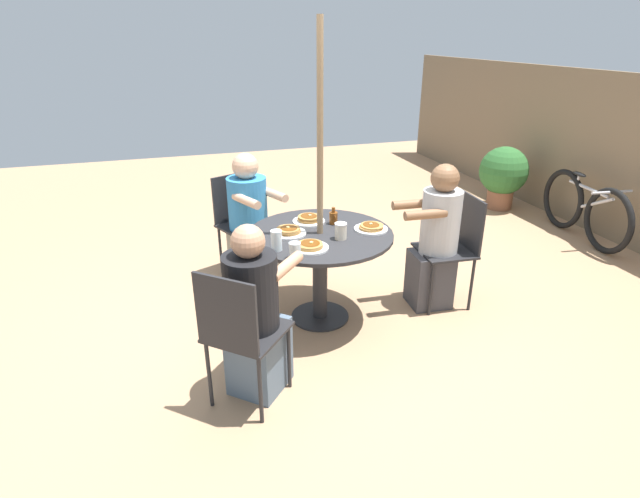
% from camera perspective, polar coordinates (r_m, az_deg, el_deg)
% --- Properties ---
extents(ground_plane, '(12.00, 12.00, 0.00)m').
position_cam_1_polar(ground_plane, '(3.97, 0.00, -7.74)').
color(ground_plane, tan).
extents(patio_table, '(1.08, 1.08, 0.71)m').
position_cam_1_polar(patio_table, '(3.70, 0.00, -0.12)').
color(patio_table, '#28282B').
rests_on(patio_table, ground).
extents(umbrella_pole, '(0.04, 0.04, 2.16)m').
position_cam_1_polar(umbrella_pole, '(3.53, 0.00, 7.44)').
color(umbrella_pole, '#846B4C').
rests_on(umbrella_pole, ground).
extents(patio_chair_north, '(0.43, 0.43, 0.90)m').
position_cam_1_polar(patio_chair_north, '(4.10, 15.15, 0.68)').
color(patio_chair_north, '#232326').
rests_on(patio_chair_north, ground).
extents(diner_north, '(0.33, 0.51, 1.17)m').
position_cam_1_polar(diner_north, '(4.02, 13.08, 0.82)').
color(diner_north, '#3D3D42').
rests_on(diner_north, ground).
extents(patio_chair_east, '(0.54, 0.54, 0.90)m').
position_cam_1_polar(patio_chair_east, '(4.55, -9.15, 3.52)').
color(patio_chair_east, '#232326').
rests_on(patio_chair_east, ground).
extents(diner_east, '(0.59, 0.50, 1.14)m').
position_cam_1_polar(diner_east, '(4.41, -7.96, 2.95)').
color(diner_east, gray).
rests_on(diner_east, ground).
extents(patio_chair_south, '(0.57, 0.57, 0.90)m').
position_cam_1_polar(patio_chair_south, '(2.88, -9.20, -9.13)').
color(patio_chair_south, '#232326').
rests_on(patio_chair_south, ground).
extents(diner_south, '(0.56, 0.55, 1.11)m').
position_cam_1_polar(diner_south, '(3.00, -7.42, -7.77)').
color(diner_south, slate).
rests_on(diner_south, ground).
extents(pancake_plate_a, '(0.25, 0.25, 0.06)m').
position_cam_1_polar(pancake_plate_a, '(3.85, -1.27, 3.41)').
color(pancake_plate_a, white).
rests_on(pancake_plate_a, patio_table).
extents(pancake_plate_b, '(0.25, 0.25, 0.06)m').
position_cam_1_polar(pancake_plate_b, '(3.63, -3.56, 2.01)').
color(pancake_plate_b, white).
rests_on(pancake_plate_b, patio_table).
extents(pancake_plate_c, '(0.25, 0.25, 0.05)m').
position_cam_1_polar(pancake_plate_c, '(3.72, 5.86, 2.44)').
color(pancake_plate_c, white).
rests_on(pancake_plate_c, patio_table).
extents(pancake_plate_d, '(0.25, 0.25, 0.05)m').
position_cam_1_polar(pancake_plate_d, '(3.37, -1.13, 0.31)').
color(pancake_plate_d, white).
rests_on(pancake_plate_d, patio_table).
extents(syrup_bottle, '(0.08, 0.06, 0.13)m').
position_cam_1_polar(syrup_bottle, '(3.81, 1.55, 3.62)').
color(syrup_bottle, brown).
rests_on(syrup_bottle, patio_table).
extents(coffee_cup, '(0.09, 0.09, 0.12)m').
position_cam_1_polar(coffee_cup, '(3.52, 2.38, 2.06)').
color(coffee_cup, beige).
rests_on(coffee_cup, patio_table).
extents(drinking_glass_a, '(0.08, 0.08, 0.14)m').
position_cam_1_polar(drinking_glass_a, '(3.35, -5.01, 0.98)').
color(drinking_glass_a, silver).
rests_on(drinking_glass_a, patio_table).
extents(drinking_glass_b, '(0.08, 0.08, 0.11)m').
position_cam_1_polar(drinking_glass_b, '(3.22, -2.89, -0.20)').
color(drinking_glass_b, silver).
rests_on(drinking_glass_b, patio_table).
extents(bicycle, '(1.39, 0.44, 0.69)m').
position_cam_1_polar(bicycle, '(6.00, 27.96, 4.12)').
color(bicycle, black).
rests_on(bicycle, ground).
extents(potted_shrub, '(0.59, 0.59, 0.78)m').
position_cam_1_polar(potted_shrub, '(6.65, 20.21, 8.09)').
color(potted_shrub, brown).
rests_on(potted_shrub, ground).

